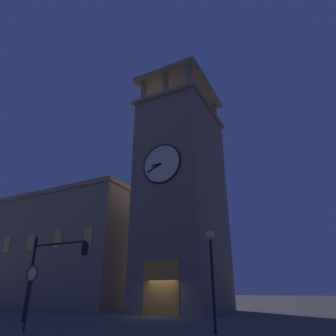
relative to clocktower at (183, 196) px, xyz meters
The scene contains 6 objects.
ground_plane 11.60m from the clocktower, 92.15° to the left, with size 200.00×200.00×0.00m, color #56544F.
clocktower is the anchor object (origin of this frame).
adjacent_wing_building 17.49m from the clocktower, ahead, with size 21.11×7.82×12.74m.
traffic_signal_near 14.83m from the clocktower, 75.03° to the left, with size 4.49×0.41×5.02m.
street_lamp 15.47m from the clocktower, 120.23° to the left, with size 0.44×0.44×4.53m.
no_horn_sign 17.52m from the clocktower, 85.74° to the left, with size 0.78×0.14×2.93m.
Camera 1 is at (-11.59, 20.95, 1.79)m, focal length 30.98 mm.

